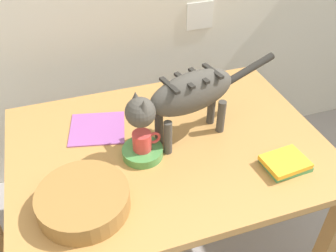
% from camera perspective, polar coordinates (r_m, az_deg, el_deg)
% --- Properties ---
extents(dining_table, '(1.34, 0.98, 0.74)m').
position_cam_1_polar(dining_table, '(1.68, -0.00, -4.90)').
color(dining_table, '#B47F42').
rests_on(dining_table, ground_plane).
extents(cat, '(0.72, 0.23, 0.32)m').
position_cam_1_polar(cat, '(1.52, 2.71, 4.49)').
color(cat, '#46423B').
rests_on(cat, dining_table).
extents(saucer_bowl, '(0.17, 0.17, 0.04)m').
position_cam_1_polar(saucer_bowl, '(1.56, -3.88, -3.96)').
color(saucer_bowl, '#468A43').
rests_on(saucer_bowl, dining_table).
extents(coffee_mug, '(0.12, 0.08, 0.08)m').
position_cam_1_polar(coffee_mug, '(1.53, -3.84, -2.28)').
color(coffee_mug, '#D33C39').
rests_on(coffee_mug, saucer_bowl).
extents(magazine, '(0.29, 0.28, 0.01)m').
position_cam_1_polar(magazine, '(1.73, -10.70, -0.37)').
color(magazine, '#9C529F').
rests_on(magazine, dining_table).
extents(book_stack, '(0.19, 0.15, 0.04)m').
position_cam_1_polar(book_stack, '(1.58, 17.41, -5.39)').
color(book_stack, '#4DA15D').
rests_on(book_stack, dining_table).
extents(wicker_basket, '(0.33, 0.33, 0.08)m').
position_cam_1_polar(wicker_basket, '(1.39, -12.74, -10.91)').
color(wicker_basket, olive).
rests_on(wicker_basket, dining_table).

